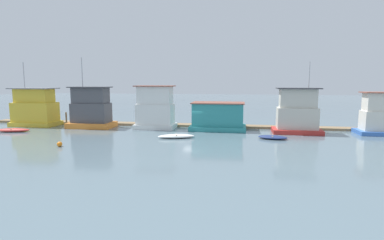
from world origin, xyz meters
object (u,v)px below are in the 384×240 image
Objects in this scene: houseboat_red at (297,114)px; mooring_post_centre at (66,118)px; dinghy_navy at (273,137)px; buoy_orange at (60,144)px; dinghy_red at (13,130)px; houseboat_yellow at (35,109)px; dinghy_white at (176,136)px; houseboat_white at (155,109)px; mooring_post_near_left at (284,122)px; houseboat_teal at (218,117)px; houseboat_orange at (91,110)px.

houseboat_red is 31.02m from mooring_post_centre.
buoy_orange is at bearing -160.78° from dinghy_navy.
dinghy_navy is (30.64, 0.44, -0.02)m from dinghy_red.
houseboat_red is 2.04× the size of dinghy_red.
dinghy_red is (0.71, -5.14, -2.10)m from houseboat_yellow.
houseboat_yellow reaches higher than dinghy_white.
houseboat_white is 16.50m from mooring_post_near_left.
buoy_orange is at bearing -116.02° from houseboat_white.
mooring_post_centre is (-17.50, 7.40, 0.66)m from dinghy_white.
buoy_orange is at bearing -139.23° from houseboat_teal.
houseboat_red reaches higher than mooring_post_near_left.
houseboat_red is 2.58× the size of dinghy_navy.
houseboat_yellow is at bearing 177.85° from houseboat_orange.
houseboat_teal is 8.11m from dinghy_navy.
houseboat_yellow is 4.18m from mooring_post_centre.
houseboat_orange is 5.42m from mooring_post_centre.
mooring_post_near_left is (16.37, 1.32, -1.60)m from houseboat_white.
dinghy_white is 10.32m from dinghy_navy.
houseboat_orange is at bearing -177.85° from houseboat_teal.
mooring_post_near_left reaches higher than dinghy_red.
dinghy_red is at bearing 178.12° from dinghy_white.
houseboat_teal is at bearing 40.77° from buoy_orange.
mooring_post_near_left is at bearing 8.82° from houseboat_teal.
mooring_post_centre is (-29.80, 0.00, -0.10)m from mooring_post_near_left.
dinghy_navy is (10.26, 1.11, -0.01)m from dinghy_white.
dinghy_white is at bearing -1.88° from dinghy_red.
houseboat_yellow is 31.77m from dinghy_navy.
houseboat_red is at bearing -4.44° from houseboat_teal.
houseboat_white is at bearing 18.36° from dinghy_red.
dinghy_navy is at bearing -19.15° from houseboat_white.
houseboat_yellow is at bearing 133.53° from buoy_orange.
dinghy_red is (-33.80, -4.72, -2.10)m from houseboat_red.
houseboat_orange is 1.65× the size of houseboat_white.
houseboat_teal is 21.60m from mooring_post_centre.
houseboat_teal is 8.38m from mooring_post_near_left.
houseboat_yellow is at bearing 171.47° from dinghy_navy.
houseboat_orange is at bearing 169.16° from dinghy_navy.
houseboat_red is at bearing -60.95° from mooring_post_near_left.
houseboat_red is at bearing 7.96° from dinghy_red.
mooring_post_near_left is at bearing 72.00° from dinghy_navy.
houseboat_red is (26.08, -0.10, -0.06)m from houseboat_orange.
houseboat_teal is at bearing 56.51° from dinghy_white.
houseboat_teal is 3.97× the size of mooring_post_centre.
mooring_post_near_left is (12.30, 7.40, 0.76)m from dinghy_white.
houseboat_white is 13.57m from buoy_orange.
dinghy_red is at bearing -113.16° from mooring_post_centre.
houseboat_orange reaches higher than buoy_orange.
mooring_post_near_left is 29.80m from mooring_post_centre.
mooring_post_centre is 3.63× the size of buoy_orange.
houseboat_white is at bearing 0.92° from houseboat_yellow.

